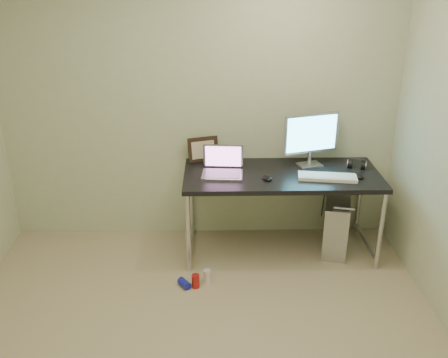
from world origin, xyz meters
TOP-DOWN VIEW (x-y plane):
  - wall_back at (0.00, 1.75)m, footprint 3.50×0.02m
  - desk at (0.70, 1.39)m, footprint 1.66×0.73m
  - tower_computer at (1.21, 1.38)m, footprint 0.32×0.51m
  - cable_a at (1.16, 1.70)m, footprint 0.01×0.16m
  - cable_b at (1.25, 1.68)m, footprint 0.02×0.11m
  - can_red at (-0.03, 0.82)m, footprint 0.07×0.07m
  - can_white at (0.06, 0.88)m, footprint 0.07×0.07m
  - can_blue at (-0.12, 0.83)m, footprint 0.12×0.13m
  - laptop at (0.19, 1.39)m, footprint 0.36×0.30m
  - monitor at (0.96, 1.56)m, footprint 0.49×0.20m
  - keyboard at (1.06, 1.26)m, footprint 0.49×0.22m
  - mouse_right at (1.32, 1.29)m, footprint 0.11×0.14m
  - mouse_left at (0.56, 1.26)m, footprint 0.11×0.13m
  - headphones at (1.37, 1.50)m, footprint 0.18×0.10m
  - picture_frame at (0.03, 1.69)m, footprint 0.29×0.16m
  - webcam at (0.28, 1.69)m, footprint 0.04×0.03m

SIDE VIEW (x-z plane):
  - can_blue at x=-0.12m, z-range 0.00..0.06m
  - can_red at x=-0.03m, z-range 0.00..0.11m
  - can_white at x=0.06m, z-range 0.00..0.12m
  - tower_computer at x=1.21m, z-range -0.01..0.51m
  - cable_b at x=1.25m, z-range 0.02..0.74m
  - cable_a at x=1.16m, z-range 0.06..0.74m
  - desk at x=0.70m, z-range 0.30..1.05m
  - keyboard at x=1.06m, z-range 0.75..0.78m
  - mouse_left at x=0.56m, z-range 0.75..0.79m
  - mouse_right at x=1.32m, z-range 0.75..0.79m
  - headphones at x=1.37m, z-range 0.73..0.83m
  - laptop at x=0.19m, z-range 0.69..0.92m
  - webcam at x=0.28m, z-range 0.78..0.88m
  - picture_frame at x=0.03m, z-range 0.75..0.97m
  - monitor at x=0.96m, z-range 0.79..1.26m
  - wall_back at x=0.00m, z-range 0.00..2.50m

